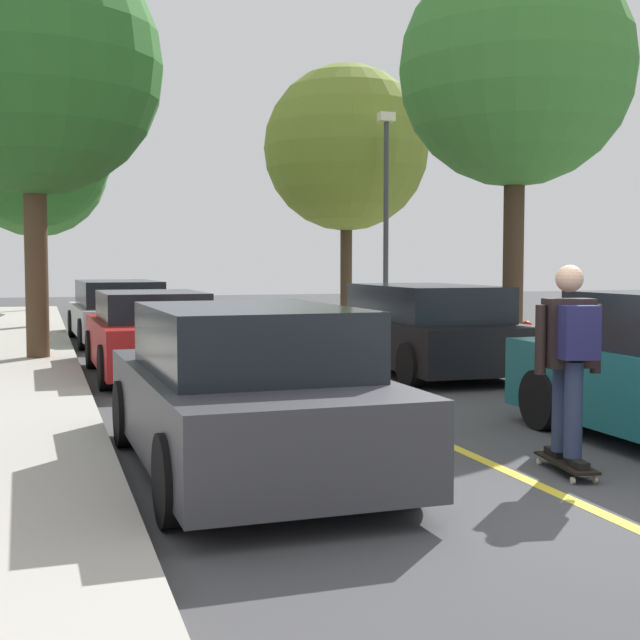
{
  "coord_description": "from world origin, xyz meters",
  "views": [
    {
      "loc": [
        -3.77,
        -5.57,
        1.79
      ],
      "look_at": [
        0.09,
        6.48,
        0.94
      ],
      "focal_mm": 49.29,
      "sensor_mm": 36.0,
      "label": 1
    }
  ],
  "objects_px": {
    "parked_car_left_nearest": "(246,393)",
    "parked_car_right_near": "(424,329)",
    "parked_car_left_far": "(118,311)",
    "street_tree_right_near": "(346,149)",
    "streetlamp": "(386,206)",
    "street_tree_left_far": "(35,166)",
    "street_tree_right_nearest": "(516,70)",
    "parked_car_left_near": "(152,335)",
    "street_tree_left_near": "(35,153)",
    "fire_hydrant": "(526,343)",
    "skateboard": "(566,463)",
    "street_tree_left_nearest": "(32,66)",
    "skateboarder": "(570,351)"
  },
  "relations": [
    {
      "from": "fire_hydrant",
      "to": "street_tree_right_nearest",
      "type": "bearing_deg",
      "value": 76.44
    },
    {
      "from": "parked_car_right_near",
      "to": "skateboard",
      "type": "xyz_separation_m",
      "value": [
        -1.69,
        -6.58,
        -0.61
      ]
    },
    {
      "from": "street_tree_left_nearest",
      "to": "street_tree_left_far",
      "type": "distance_m",
      "value": 15.51
    },
    {
      "from": "street_tree_right_nearest",
      "to": "parked_car_left_far",
      "type": "bearing_deg",
      "value": 131.24
    },
    {
      "from": "streetlamp",
      "to": "skateboard",
      "type": "distance_m",
      "value": 13.34
    },
    {
      "from": "parked_car_left_far",
      "to": "skateboard",
      "type": "height_order",
      "value": "parked_car_left_far"
    },
    {
      "from": "parked_car_right_near",
      "to": "street_tree_left_nearest",
      "type": "height_order",
      "value": "street_tree_left_nearest"
    },
    {
      "from": "street_tree_right_near",
      "to": "skateboarder",
      "type": "relative_size",
      "value": 4.02
    },
    {
      "from": "street_tree_left_nearest",
      "to": "skateboarder",
      "type": "bearing_deg",
      "value": -65.98
    },
    {
      "from": "street_tree_right_near",
      "to": "fire_hydrant",
      "type": "xyz_separation_m",
      "value": [
        -0.18,
        -9.15,
        -4.18
      ]
    },
    {
      "from": "street_tree_left_near",
      "to": "street_tree_left_far",
      "type": "relative_size",
      "value": 0.87
    },
    {
      "from": "street_tree_left_nearest",
      "to": "skateboard",
      "type": "bearing_deg",
      "value": -65.88
    },
    {
      "from": "fire_hydrant",
      "to": "street_tree_left_near",
      "type": "bearing_deg",
      "value": 123.82
    },
    {
      "from": "street_tree_left_nearest",
      "to": "street_tree_left_far",
      "type": "height_order",
      "value": "street_tree_left_far"
    },
    {
      "from": "parked_car_left_nearest",
      "to": "street_tree_right_nearest",
      "type": "distance_m",
      "value": 9.35
    },
    {
      "from": "parked_car_left_near",
      "to": "street_tree_right_nearest",
      "type": "xyz_separation_m",
      "value": [
        5.93,
        -0.69,
        4.29
      ]
    },
    {
      "from": "street_tree_left_near",
      "to": "skateboard",
      "type": "bearing_deg",
      "value": -76.02
    },
    {
      "from": "street_tree_left_nearest",
      "to": "street_tree_left_near",
      "type": "xyz_separation_m",
      "value": [
        0.0,
        7.56,
        -0.57
      ]
    },
    {
      "from": "street_tree_right_near",
      "to": "skateboarder",
      "type": "distance_m",
      "value": 15.93
    },
    {
      "from": "street_tree_left_far",
      "to": "skateboarder",
      "type": "relative_size",
      "value": 4.38
    },
    {
      "from": "parked_car_left_near",
      "to": "streetlamp",
      "type": "bearing_deg",
      "value": 40.67
    },
    {
      "from": "parked_car_left_nearest",
      "to": "streetlamp",
      "type": "relative_size",
      "value": 0.82
    },
    {
      "from": "parked_car_left_near",
      "to": "street_tree_left_near",
      "type": "height_order",
      "value": "street_tree_left_near"
    },
    {
      "from": "street_tree_left_near",
      "to": "street_tree_left_nearest",
      "type": "bearing_deg",
      "value": -90.0
    },
    {
      "from": "parked_car_left_far",
      "to": "parked_car_right_near",
      "type": "distance_m",
      "value": 8.08
    },
    {
      "from": "parked_car_left_nearest",
      "to": "skateboard",
      "type": "bearing_deg",
      "value": -18.73
    },
    {
      "from": "street_tree_left_far",
      "to": "street_tree_right_near",
      "type": "distance_m",
      "value": 12.47
    },
    {
      "from": "skateboard",
      "to": "parked_car_left_far",
      "type": "bearing_deg",
      "value": 100.74
    },
    {
      "from": "parked_car_left_near",
      "to": "skateboarder",
      "type": "xyz_separation_m",
      "value": [
        2.55,
        -7.43,
        0.39
      ]
    },
    {
      "from": "parked_car_left_far",
      "to": "parked_car_right_near",
      "type": "relative_size",
      "value": 1.01
    },
    {
      "from": "parked_car_left_nearest",
      "to": "parked_car_right_near",
      "type": "bearing_deg",
      "value": 53.45
    },
    {
      "from": "streetlamp",
      "to": "skateboarder",
      "type": "distance_m",
      "value": 13.2
    },
    {
      "from": "street_tree_right_nearest",
      "to": "street_tree_left_near",
      "type": "bearing_deg",
      "value": 126.41
    },
    {
      "from": "skateboard",
      "to": "fire_hydrant",
      "type": "bearing_deg",
      "value": 61.82
    },
    {
      "from": "street_tree_left_nearest",
      "to": "parked_car_right_near",
      "type": "bearing_deg",
      "value": -25.94
    },
    {
      "from": "parked_car_right_near",
      "to": "streetlamp",
      "type": "height_order",
      "value": "streetlamp"
    },
    {
      "from": "street_tree_right_nearest",
      "to": "parked_car_left_near",
      "type": "bearing_deg",
      "value": 173.39
    },
    {
      "from": "street_tree_right_near",
      "to": "parked_car_right_near",
      "type": "bearing_deg",
      "value": -101.19
    },
    {
      "from": "parked_car_left_far",
      "to": "street_tree_right_near",
      "type": "xyz_separation_m",
      "value": [
        5.92,
        1.63,
        3.99
      ]
    },
    {
      "from": "parked_car_left_far",
      "to": "skateboarder",
      "type": "bearing_deg",
      "value": -79.31
    },
    {
      "from": "skateboard",
      "to": "parked_car_left_nearest",
      "type": "bearing_deg",
      "value": 161.27
    },
    {
      "from": "streetlamp",
      "to": "street_tree_left_far",
      "type": "bearing_deg",
      "value": 121.7
    },
    {
      "from": "street_tree_right_near",
      "to": "skateboarder",
      "type": "bearing_deg",
      "value": -102.57
    },
    {
      "from": "parked_car_left_near",
      "to": "street_tree_left_nearest",
      "type": "relative_size",
      "value": 0.57
    },
    {
      "from": "street_tree_left_far",
      "to": "street_tree_right_near",
      "type": "xyz_separation_m",
      "value": [
        7.61,
        -9.87,
        -0.32
      ]
    },
    {
      "from": "street_tree_right_nearest",
      "to": "street_tree_right_near",
      "type": "distance_m",
      "value": 8.39
    },
    {
      "from": "street_tree_right_nearest",
      "to": "fire_hydrant",
      "type": "xyz_separation_m",
      "value": [
        -0.18,
        -0.76,
        -4.45
      ]
    },
    {
      "from": "parked_car_left_near",
      "to": "street_tree_left_nearest",
      "type": "distance_m",
      "value": 5.17
    },
    {
      "from": "parked_car_left_nearest",
      "to": "street_tree_left_nearest",
      "type": "height_order",
      "value": "street_tree_left_nearest"
    },
    {
      "from": "street_tree_left_far",
      "to": "street_tree_right_nearest",
      "type": "xyz_separation_m",
      "value": [
        7.61,
        -18.26,
        -0.05
      ]
    }
  ]
}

